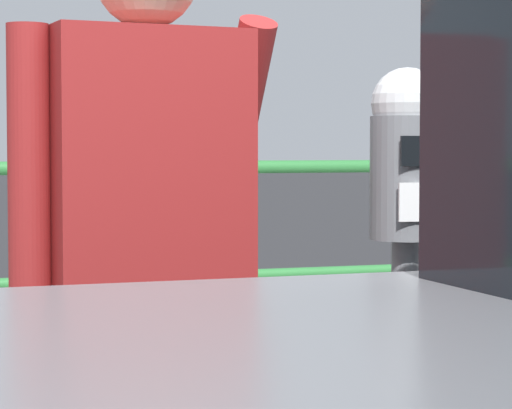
% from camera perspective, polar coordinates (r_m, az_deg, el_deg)
% --- Properties ---
extents(parking_meter, '(0.18, 0.19, 1.41)m').
position_cam_1_polar(parking_meter, '(2.73, 7.58, -1.16)').
color(parking_meter, slate).
rests_on(parking_meter, sidewalk_curb).
extents(pedestrian_at_meter, '(0.62, 0.46, 1.71)m').
position_cam_1_polar(pedestrian_at_meter, '(2.55, -5.50, -2.56)').
color(pedestrian_at_meter, black).
rests_on(pedestrian_at_meter, sidewalk_curb).
extents(background_railing, '(24.06, 0.06, 1.16)m').
position_cam_1_polar(background_railing, '(5.16, -6.88, -1.53)').
color(background_railing, '#2D7A38').
rests_on(background_railing, sidewalk_curb).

